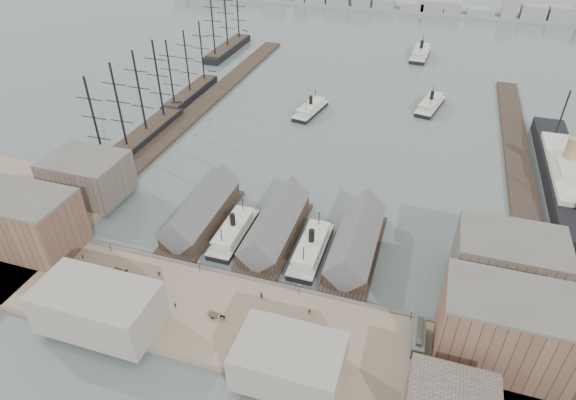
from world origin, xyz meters
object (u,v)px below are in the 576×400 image
(tram, at_px, (418,337))
(horse_cart_right, at_px, (287,346))
(horse_cart_center, at_px, (219,316))
(ferry_docked_west, at_px, (234,231))
(ocean_steamer, at_px, (562,173))
(horse_cart_left, at_px, (123,271))

(tram, height_order, horse_cart_right, tram)
(horse_cart_center, xyz_separation_m, horse_cart_right, (19.53, -3.51, 0.02))
(ferry_docked_west, relative_size, horse_cart_center, 5.46)
(ferry_docked_west, distance_m, horse_cart_center, 36.19)
(tram, distance_m, horse_cart_right, 32.17)
(tram, xyz_separation_m, horse_cart_right, (-30.13, -11.21, -1.27))
(ocean_steamer, bearing_deg, horse_cart_center, -132.64)
(horse_cart_center, relative_size, horse_cart_right, 1.03)
(ocean_steamer, distance_m, tram, 104.68)
(ferry_docked_west, relative_size, horse_cart_left, 5.58)
(tram, xyz_separation_m, horse_cart_center, (-49.65, -7.70, -1.29))
(tram, height_order, horse_cart_center, tram)
(horse_cart_left, distance_m, horse_cart_right, 54.12)
(ocean_steamer, relative_size, horse_cart_right, 19.61)
(ferry_docked_west, xyz_separation_m, horse_cart_left, (-22.81, -27.35, 0.57))
(ferry_docked_west, relative_size, ocean_steamer, 0.29)
(ocean_steamer, height_order, tram, ocean_steamer)
(horse_cart_left, height_order, horse_cart_center, horse_cart_center)
(horse_cart_center, bearing_deg, ocean_steamer, -41.18)
(ferry_docked_west, height_order, horse_cart_right, ferry_docked_west)
(tram, bearing_deg, horse_cart_left, 179.06)
(ocean_steamer, bearing_deg, tram, -115.24)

